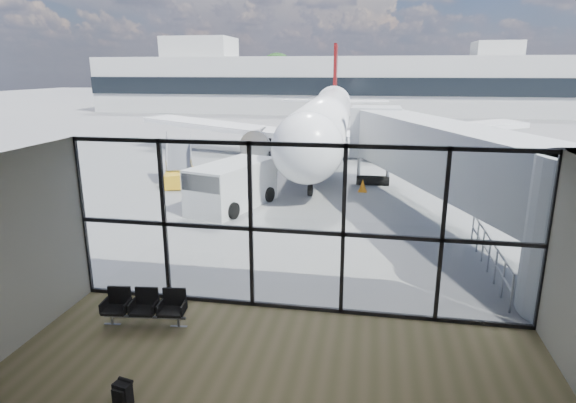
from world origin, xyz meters
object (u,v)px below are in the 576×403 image
(airliner, at_px, (326,118))
(belt_loader, at_px, (289,155))
(backpack, at_px, (122,394))
(seating_row, at_px, (145,305))
(mobile_stairs, at_px, (180,175))
(service_van, at_px, (231,185))

(airliner, relative_size, belt_loader, 7.93)
(backpack, xyz_separation_m, airliner, (0.88, 29.48, 2.44))
(airliner, height_order, belt_loader, airliner)
(seating_row, bearing_deg, airliner, 79.66)
(seating_row, bearing_deg, belt_loader, 83.98)
(seating_row, bearing_deg, backpack, -78.51)
(seating_row, height_order, airliner, airliner)
(belt_loader, xyz_separation_m, mobile_stairs, (-4.94, -6.98, -0.10))
(backpack, height_order, mobile_stairs, mobile_stairs)
(service_van, distance_m, mobile_stairs, 5.72)
(service_van, height_order, belt_loader, service_van)
(airliner, bearing_deg, mobile_stairs, -122.32)
(seating_row, relative_size, mobile_stairs, 0.60)
(seating_row, height_order, backpack, seating_row)
(airliner, xyz_separation_m, service_van, (-2.78, -15.92, -1.61))
(belt_loader, relative_size, mobile_stairs, 1.24)
(belt_loader, bearing_deg, airliner, 81.71)
(service_van, height_order, mobile_stairs, mobile_stairs)
(backpack, distance_m, belt_loader, 24.48)
(backpack, relative_size, airliner, 0.01)
(seating_row, xyz_separation_m, service_van, (-0.94, 10.62, 0.56))
(airliner, bearing_deg, service_van, -102.27)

